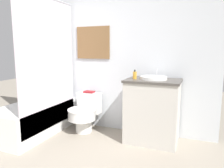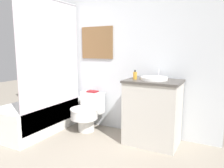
# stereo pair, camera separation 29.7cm
# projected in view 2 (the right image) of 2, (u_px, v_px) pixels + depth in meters

# --- Properties ---
(wall_back) EXTENTS (3.44, 0.07, 2.50)m
(wall_back) POSITION_uv_depth(u_px,v_px,m) (108.00, 51.00, 3.46)
(wall_back) COLOR silver
(wall_back) RESTS_ON ground_plane
(shower_area) EXTENTS (0.67, 1.30, 1.98)m
(shower_area) POSITION_uv_depth(u_px,v_px,m) (39.00, 113.00, 3.43)
(shower_area) COLOR white
(shower_area) RESTS_ON ground_plane
(toilet) EXTENTS (0.43, 0.54, 0.59)m
(toilet) POSITION_uv_depth(u_px,v_px,m) (87.00, 112.00, 3.44)
(toilet) COLOR white
(toilet) RESTS_ON ground_plane
(vanity) EXTENTS (0.72, 0.52, 0.87)m
(vanity) POSITION_uv_depth(u_px,v_px,m) (153.00, 112.00, 2.94)
(vanity) COLOR beige
(vanity) RESTS_ON ground_plane
(sink) EXTENTS (0.36, 0.39, 0.13)m
(sink) POSITION_uv_depth(u_px,v_px,m) (154.00, 78.00, 2.88)
(sink) COLOR white
(sink) RESTS_ON vanity
(soap_bottle) EXTENTS (0.05, 0.05, 0.13)m
(soap_bottle) POSITION_uv_depth(u_px,v_px,m) (135.00, 75.00, 2.94)
(soap_bottle) COLOR gold
(soap_bottle) RESTS_ON vanity
(book_on_tank) EXTENTS (0.16, 0.12, 0.02)m
(book_on_tank) POSITION_uv_depth(u_px,v_px,m) (93.00, 91.00, 3.53)
(book_on_tank) COLOR maroon
(book_on_tank) RESTS_ON toilet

